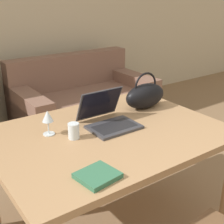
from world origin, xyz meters
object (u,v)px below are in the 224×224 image
at_px(laptop, 107,116).
at_px(handbag, 145,95).
at_px(couch, 83,103).
at_px(drinking_glass, 74,131).
at_px(wine_glass, 48,118).

bearing_deg(laptop, handbag, 12.65).
distance_m(couch, drinking_glass, 1.93).
distance_m(wine_glass, handbag, 0.76).
bearing_deg(handbag, laptop, -167.35).
xyz_separation_m(laptop, drinking_glass, (-0.27, -0.05, -0.01)).
height_order(couch, laptop, laptop).
bearing_deg(handbag, drinking_glass, -167.97).
height_order(laptop, wine_glass, laptop).
bearing_deg(wine_glass, laptop, -11.94).
xyz_separation_m(laptop, wine_glass, (-0.37, 0.08, 0.05)).
xyz_separation_m(couch, handbag, (-0.31, -1.45, 0.56)).
bearing_deg(laptop, couch, 65.33).
relative_size(laptop, wine_glass, 2.12).
bearing_deg(drinking_glass, couch, 58.45).
distance_m(couch, wine_glass, 1.90).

